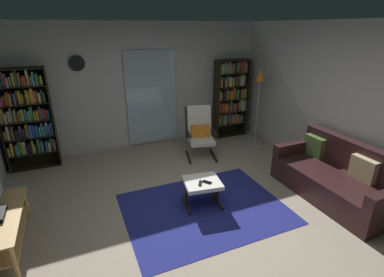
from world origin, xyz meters
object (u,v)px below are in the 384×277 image
lounge_armchair (200,131)px  floor_lamp_by_shelf (260,82)px  wall_clock (77,63)px  ottoman (202,185)px  bookshelf_near_tv (26,117)px  cell_phone (207,182)px  bookshelf_near_sofa (231,96)px  leather_sofa (337,178)px  tv_remote (200,183)px

lounge_armchair → floor_lamp_by_shelf: 1.63m
wall_clock → ottoman: bearing=-61.8°
bookshelf_near_tv → wall_clock: size_ratio=6.37×
cell_phone → wall_clock: 3.35m
cell_phone → floor_lamp_by_shelf: floor_lamp_by_shelf is taller
bookshelf_near_sofa → leather_sofa: bearing=-87.3°
bookshelf_near_sofa → leather_sofa: 3.11m
leather_sofa → bookshelf_near_sofa: bearing=92.7°
cell_phone → ottoman: bearing=87.3°
bookshelf_near_tv → wall_clock: (0.98, 0.22, 0.87)m
bookshelf_near_sofa → floor_lamp_by_shelf: 0.91m
bookshelf_near_sofa → floor_lamp_by_shelf: bearing=-74.2°
ottoman → floor_lamp_by_shelf: 2.88m
leather_sofa → lounge_armchair: bearing=120.5°
lounge_armchair → wall_clock: (-2.10, 0.99, 1.32)m
tv_remote → wall_clock: 3.30m
tv_remote → wall_clock: size_ratio=0.50×
bookshelf_near_tv → ottoman: bearing=-45.0°
tv_remote → ottoman: bearing=74.6°
leather_sofa → ottoman: bearing=163.2°
lounge_armchair → cell_phone: lounge_armchair is taller
bookshelf_near_sofa → ottoman: bearing=-127.7°
bookshelf_near_tv → cell_phone: 3.48m
cell_phone → floor_lamp_by_shelf: size_ratio=0.08×
tv_remote → floor_lamp_by_shelf: (2.15, 1.71, 1.00)m
ottoman → cell_phone: 0.11m
bookshelf_near_sofa → cell_phone: bookshelf_near_sofa is taller
bookshelf_near_tv → ottoman: (2.37, -2.37, -0.66)m
floor_lamp_by_shelf → wall_clock: wall_clock is taller
ottoman → lounge_armchair: bearing=66.2°
bookshelf_near_tv → tv_remote: bookshelf_near_tv is taller
tv_remote → floor_lamp_by_shelf: size_ratio=0.08×
bookshelf_near_sofa → ottoman: bookshelf_near_sofa is taller
bookshelf_near_tv → leather_sofa: bookshelf_near_tv is taller
floor_lamp_by_shelf → leather_sofa: bearing=-91.9°
lounge_armchair → floor_lamp_by_shelf: size_ratio=0.60×
lounge_armchair → tv_remote: lounge_armchair is taller
leather_sofa → ottoman: size_ratio=3.15×
tv_remote → wall_clock: (-1.33, 2.65, 1.45)m
bookshelf_near_tv → lounge_armchair: (3.08, -0.76, -0.45)m
ottoman → cell_phone: bearing=-56.7°
bookshelf_near_tv → leather_sofa: (4.39, -2.98, -0.68)m
ottoman → wall_clock: 3.32m
cell_phone → wall_clock: (-1.44, 2.66, 1.45)m
bookshelf_near_sofa → cell_phone: size_ratio=12.86×
ottoman → wall_clock: size_ratio=2.02×
leather_sofa → ottoman: leather_sofa is taller
lounge_armchair → tv_remote: bearing=-114.8°
ottoman → wall_clock: wall_clock is taller
tv_remote → wall_clock: wall_clock is taller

